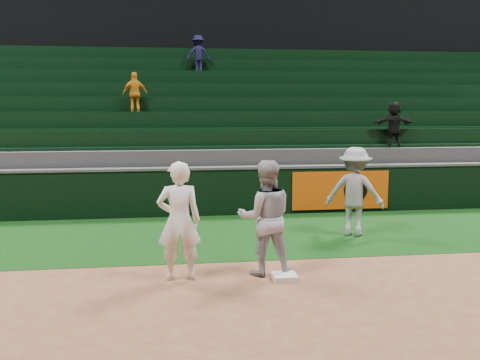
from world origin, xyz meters
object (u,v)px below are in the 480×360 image
Objects in this scene: first_base at (284,277)px; baserunner at (265,218)px; base_coach at (355,192)px; first_baseman at (179,221)px.

first_base is 0.20× the size of baserunner.
baserunner is at bearing 71.53° from base_coach.
baserunner is (1.42, 0.09, -0.01)m from first_baseman.
base_coach is at bearing -147.02° from first_baseman.
first_baseman is 4.56m from base_coach.
first_baseman reaches higher than baserunner.
first_baseman is 1.01× the size of base_coach.
first_base is 3.58m from base_coach.
first_base is at bearing 78.42° from base_coach.
base_coach is (2.40, 2.39, 0.01)m from baserunner.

